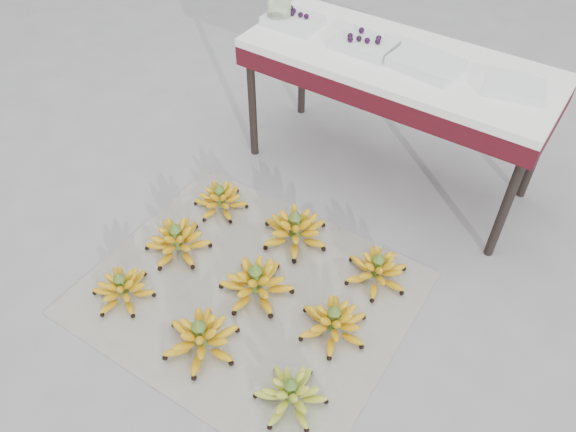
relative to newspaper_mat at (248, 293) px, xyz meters
The scene contains 17 objects.
ground 0.10m from the newspaper_mat, 35.61° to the right, with size 60.00×60.00×0.00m, color gray.
newspaper_mat is the anchor object (origin of this frame).
bunch_front_left 0.50m from the newspaper_mat, 143.86° to the right, with size 0.26×0.26×0.15m.
bunch_front_center 0.31m from the newspaper_mat, 88.34° to the right, with size 0.34×0.34×0.18m.
bunch_front_right 0.51m from the newspaper_mat, 36.29° to the right, with size 0.29×0.29×0.15m.
bunch_mid_left 0.39m from the newspaper_mat, behind, with size 0.36×0.36×0.17m.
bunch_mid_center 0.07m from the newspaper_mat, 35.71° to the left, with size 0.38×0.38×0.18m.
bunch_mid_right 0.39m from the newspaper_mat, ahead, with size 0.32×0.32×0.16m.
bunch_back_left 0.52m from the newspaper_mat, 140.62° to the left, with size 0.26×0.26×0.15m.
bunch_back_center 0.36m from the newspaper_mat, 90.33° to the left, with size 0.38×0.38×0.18m.
bunch_back_right 0.54m from the newspaper_mat, 41.36° to the left, with size 0.33×0.33×0.16m.
vendor_table 1.14m from the newspaper_mat, 83.49° to the left, with size 1.35×0.54×0.65m.
tray_far_left 1.25m from the newspaper_mat, 113.68° to the left, with size 0.25×0.18×0.06m.
tray_left 1.17m from the newspaper_mat, 92.91° to the left, with size 0.26×0.19×0.07m.
tray_right 1.19m from the newspaper_mat, 75.96° to the left, with size 0.30×0.23×0.04m.
tray_far_right 1.32m from the newspaper_mat, 58.67° to the left, with size 0.25×0.20×0.04m.
glass_jar 1.28m from the newspaper_mat, 117.07° to the left, with size 0.11×0.11×0.14m, color #DDF1C0.
Camera 1 is at (0.82, -1.01, 1.85)m, focal length 35.00 mm.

